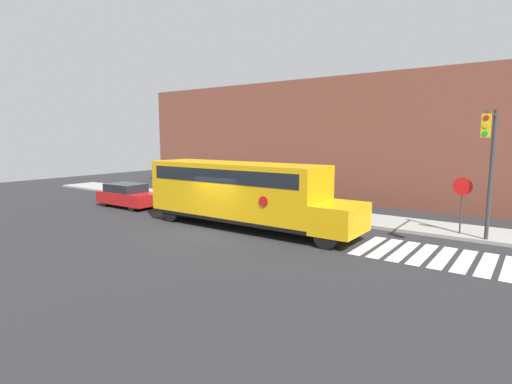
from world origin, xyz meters
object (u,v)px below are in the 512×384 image
Objects in this scene: school_bus at (241,191)px; parked_car at (128,195)px; stop_sign at (462,197)px; traffic_light at (490,157)px.

school_bus is 9.36m from parked_car.
stop_sign is at bearing 11.43° from parked_car.
school_bus is at bearing -155.57° from stop_sign.
stop_sign is (8.97, 4.07, -0.02)m from school_bus.
school_bus is 10.52m from traffic_light.
school_bus reaches higher than stop_sign.
traffic_light is (10.02, 2.64, 1.80)m from school_bus.
traffic_light is at bearing -53.67° from stop_sign.
school_bus is 2.60× the size of parked_car.
school_bus is 2.01× the size of traffic_light.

